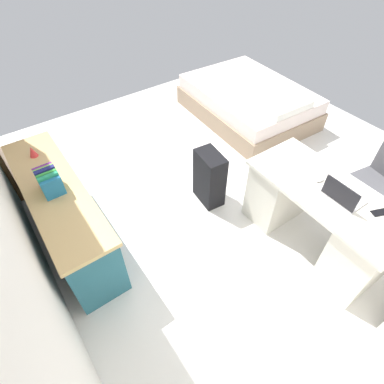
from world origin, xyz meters
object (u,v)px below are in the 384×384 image
object	(u,v)px
credenza	(64,214)
suitcase_black	(209,178)
desk	(317,217)
computer_mouse	(319,179)
bed	(248,102)
laptop	(342,196)
cell_phone_near_laptop	(380,212)
office_chair	(376,188)
figurine_small	(32,152)

from	to	relation	value
credenza	suitcase_black	distance (m)	1.54
desk	computer_mouse	distance (m)	0.40
suitcase_black	bed	bearing A→B (deg)	-50.10
laptop	cell_phone_near_laptop	xyz separation A→B (m)	(-0.28, -0.13, -0.04)
office_chair	credenza	xyz separation A→B (m)	(1.58, 2.74, -0.05)
desk	laptop	distance (m)	0.43
laptop	figurine_small	size ratio (longest dim) A/B	2.85
figurine_small	office_chair	bearing A→B (deg)	-127.74
desk	cell_phone_near_laptop	distance (m)	0.56
credenza	figurine_small	world-z (taller)	figurine_small
computer_mouse	credenza	bearing A→B (deg)	57.02
suitcase_black	cell_phone_near_laptop	xyz separation A→B (m)	(-1.48, -0.58, 0.43)
credenza	bed	xyz separation A→B (m)	(0.68, -3.08, -0.12)
cell_phone_near_laptop	figurine_small	size ratio (longest dim) A/B	1.24
desk	laptop	bearing A→B (deg)	174.50
computer_mouse	office_chair	bearing A→B (deg)	-107.16
bed	figurine_small	bearing A→B (deg)	92.54
office_chair	laptop	world-z (taller)	laptop
cell_phone_near_laptop	figurine_small	world-z (taller)	figurine_small
computer_mouse	figurine_small	xyz separation A→B (m)	(1.88, 1.99, 0.02)
cell_phone_near_laptop	suitcase_black	bearing A→B (deg)	43.72
credenza	laptop	size ratio (longest dim) A/B	5.74
credenza	cell_phone_near_laptop	bearing A→B (deg)	-132.02
office_chair	suitcase_black	bearing A→B (deg)	46.26
office_chair	bed	bearing A→B (deg)	-8.62
credenza	bed	world-z (taller)	credenza
desk	credenza	size ratio (longest dim) A/B	0.81
desk	credenza	world-z (taller)	desk
bed	computer_mouse	bearing A→B (deg)	151.49
credenza	laptop	bearing A→B (deg)	-129.36
bed	laptop	bearing A→B (deg)	153.38
bed	suitcase_black	distance (m)	1.91
bed	cell_phone_near_laptop	bearing A→B (deg)	158.47
credenza	suitcase_black	world-z (taller)	credenza
computer_mouse	cell_phone_near_laptop	distance (m)	0.54
bed	suitcase_black	bearing A→B (deg)	123.87
office_chair	cell_phone_near_laptop	xyz separation A→B (m)	(-0.29, 0.66, 0.34)
computer_mouse	bed	bearing A→B (deg)	-27.63
desk	figurine_small	size ratio (longest dim) A/B	13.18
figurine_small	suitcase_black	bearing A→B (deg)	-121.86
credenza	computer_mouse	bearing A→B (deg)	-123.87
credenza	figurine_small	bearing A→B (deg)	0.16
desk	suitcase_black	bearing A→B (deg)	23.06
laptop	cell_phone_near_laptop	world-z (taller)	laptop
desk	credenza	distance (m)	2.45
office_chair	computer_mouse	xyz separation A→B (m)	(0.24, 0.75, 0.35)
office_chair	credenza	bearing A→B (deg)	60.04
credenza	laptop	world-z (taller)	laptop
laptop	figurine_small	world-z (taller)	laptop
cell_phone_near_laptop	figurine_small	distance (m)	3.18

